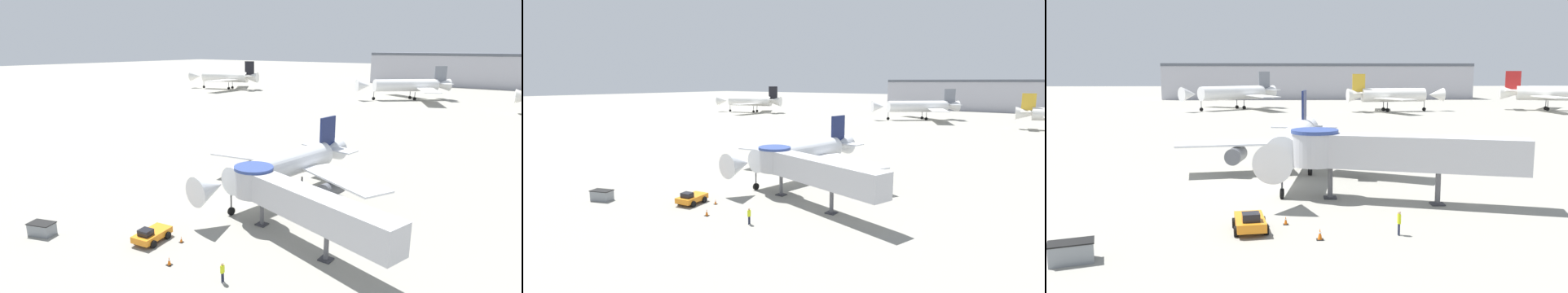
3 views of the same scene
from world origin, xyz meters
TOP-DOWN VIEW (x-y plane):
  - ground_plane at (0.00, 0.00)m, footprint 800.00×800.00m
  - main_airplane at (2.44, 3.11)m, footprint 26.40×25.01m
  - jet_bridge at (9.99, -7.18)m, footprint 19.00×8.16m
  - pushback_tug_orange at (-0.96, -14.87)m, footprint 2.69×3.91m
  - service_container_gray at (-10.72, -20.24)m, footprint 2.82×2.18m
  - traffic_cone_near_nose at (1.47, -13.40)m, footprint 0.36×0.36m
  - traffic_cone_apron_front at (3.69, -16.84)m, footprint 0.45×0.45m
  - ground_crew_marshaller at (9.00, -16.11)m, footprint 0.22×0.32m
  - background_jet_gray_tail at (-13.92, 105.81)m, footprint 28.93×30.18m
  - background_jet_black_tail at (-88.49, 97.32)m, footprint 31.64×32.90m

SIDE VIEW (x-z plane):
  - ground_plane at x=0.00m, z-range 0.00..0.00m
  - traffic_cone_near_nose at x=1.47m, z-range -0.02..0.59m
  - traffic_cone_apron_front at x=3.69m, z-range -0.02..0.73m
  - service_container_gray at x=-10.72m, z-range 0.00..1.24m
  - pushback_tug_orange at x=-0.96m, z-range -0.06..1.43m
  - ground_crew_marshaller at x=9.00m, z-range 0.13..1.79m
  - main_airplane at x=2.44m, z-range -0.65..8.07m
  - jet_bridge at x=9.99m, z-range 1.29..7.24m
  - background_jet_gray_tail at x=-13.92m, z-range -0.72..10.67m
  - background_jet_black_tail at x=-88.49m, z-range -0.76..11.16m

